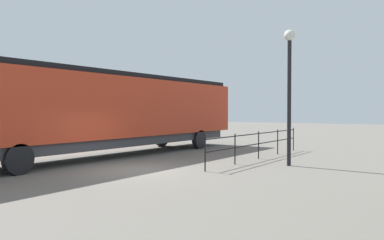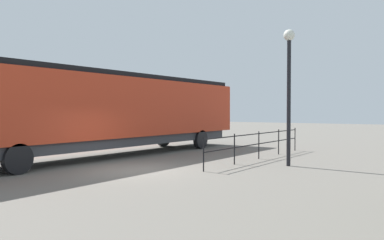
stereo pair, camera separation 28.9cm
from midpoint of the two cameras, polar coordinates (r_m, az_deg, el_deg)
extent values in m
plane|color=#666059|center=(15.12, -8.62, -7.21)|extent=(120.00, 120.00, 0.00)
cube|color=red|center=(19.74, -12.13, 1.81)|extent=(3.13, 18.10, 2.83)
cube|color=black|center=(25.76, 0.51, 0.77)|extent=(3.01, 2.50, 1.98)
cube|color=black|center=(19.82, -12.15, 6.26)|extent=(2.82, 17.38, 0.24)
cube|color=#38383D|center=(19.80, -12.11, -2.95)|extent=(2.82, 16.66, 0.45)
cylinder|color=black|center=(25.04, -4.75, -2.55)|extent=(0.30, 1.10, 1.10)
cylinder|color=black|center=(23.37, 0.67, -2.82)|extent=(0.30, 1.10, 1.10)
cylinder|color=black|center=(15.15, -24.35, -5.20)|extent=(0.30, 1.10, 1.10)
cylinder|color=black|center=(16.48, 13.39, 2.48)|extent=(0.16, 0.16, 5.16)
sphere|color=silver|center=(16.76, 13.44, 11.81)|extent=(0.45, 0.45, 0.45)
cube|color=black|center=(18.63, 9.17, -1.94)|extent=(0.04, 9.38, 0.04)
cube|color=black|center=(18.67, 9.16, -3.40)|extent=(0.04, 9.38, 0.04)
cylinder|color=black|center=(14.57, 1.34, -4.97)|extent=(0.05, 0.05, 1.29)
cylinder|color=black|center=(16.58, 5.74, -4.21)|extent=(0.05, 0.05, 1.29)
cylinder|color=black|center=(18.67, 9.16, -3.60)|extent=(0.05, 0.05, 1.29)
cylinder|color=black|center=(20.81, 11.89, -3.10)|extent=(0.05, 0.05, 1.29)
cylinder|color=black|center=(23.00, 14.10, -2.70)|extent=(0.05, 0.05, 1.29)
camera|label=1|loc=(0.14, -90.46, -0.01)|focal=36.89mm
camera|label=2|loc=(0.14, 89.54, 0.01)|focal=36.89mm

